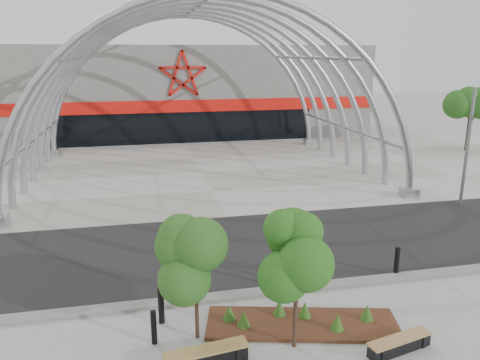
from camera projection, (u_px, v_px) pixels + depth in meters
name	position (u px, v px, depth m)	size (l,w,h in m)	color
ground	(266.00, 290.00, 15.06)	(140.00, 140.00, 0.00)	#989893
road	(243.00, 247.00, 18.36)	(140.00, 7.00, 0.02)	black
forecourt	(202.00, 173.00, 29.67)	(60.00, 17.00, 0.04)	#9A968B
kerb	(269.00, 292.00, 14.81)	(60.00, 0.50, 0.12)	slate
arena_building	(176.00, 89.00, 45.54)	(34.00, 15.24, 8.00)	slate
vault_canopy	(202.00, 173.00, 29.67)	(20.80, 15.80, 20.36)	#9CA1A7
planting_bed	(299.00, 321.00, 13.06)	(5.55, 2.86, 0.56)	#3D1B13
signal_pole	(468.00, 146.00, 22.60)	(0.32, 0.81, 5.73)	slate
street_tree_0	(195.00, 256.00, 11.93)	(1.44, 1.44, 3.28)	black
street_tree_1	(297.00, 258.00, 11.51)	(1.46, 1.46, 3.45)	black
bench_0	(206.00, 357.00, 11.39)	(2.14, 0.75, 0.44)	black
bench_1	(399.00, 345.00, 11.91)	(1.90, 0.82, 0.39)	black
bollard_0	(154.00, 327.00, 12.16)	(0.15, 0.15, 0.95)	black
bollard_1	(161.00, 306.00, 13.09)	(0.17, 0.17, 1.07)	black
bollard_2	(273.00, 267.00, 15.64)	(0.14, 0.14, 0.89)	black
bollard_3	(270.00, 272.00, 15.23)	(0.15, 0.15, 0.92)	black
bollard_4	(397.00, 261.00, 15.89)	(0.17, 0.17, 1.03)	black
bg_tree_1	(472.00, 96.00, 35.22)	(2.70, 2.70, 5.91)	black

